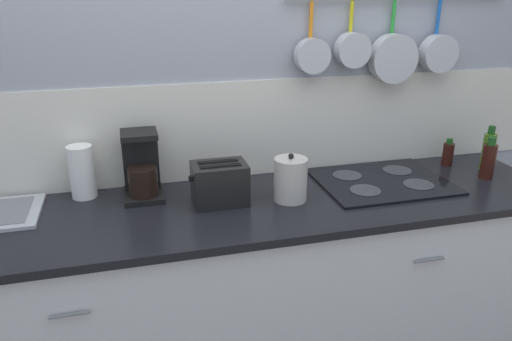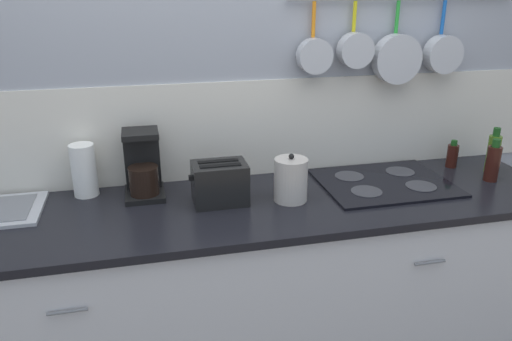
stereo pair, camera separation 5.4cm
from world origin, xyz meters
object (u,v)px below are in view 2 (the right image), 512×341
(bottle_sesame_oil, at_px, (452,155))
(bottle_dish_soap, at_px, (493,153))
(paper_towel_roll, at_px, (84,170))
(coffee_maker, at_px, (143,168))
(bottle_olive_oil, at_px, (493,162))
(kettle, at_px, (291,180))
(toaster, at_px, (220,183))

(bottle_sesame_oil, distance_m, bottle_dish_soap, 0.19)
(paper_towel_roll, height_order, coffee_maker, coffee_maker)
(coffee_maker, bearing_deg, bottle_olive_oil, -7.48)
(paper_towel_roll, xyz_separation_m, bottle_sesame_oil, (1.82, -0.05, -0.06))
(kettle, bearing_deg, bottle_olive_oil, 0.04)
(paper_towel_roll, height_order, toaster, paper_towel_roll)
(toaster, relative_size, kettle, 1.15)
(toaster, distance_m, kettle, 0.31)
(paper_towel_roll, height_order, bottle_olive_oil, paper_towel_roll)
(coffee_maker, relative_size, toaster, 1.20)
(coffee_maker, bearing_deg, bottle_dish_soap, -3.91)
(coffee_maker, distance_m, bottle_olive_oil, 1.65)
(kettle, xyz_separation_m, bottle_sesame_oil, (0.94, 0.21, -0.03))
(toaster, relative_size, bottle_sesame_oil, 1.73)
(bottle_dish_soap, bearing_deg, bottle_olive_oil, -127.57)
(paper_towel_roll, xyz_separation_m, bottle_dish_soap, (1.97, -0.17, -0.02))
(paper_towel_roll, distance_m, bottle_sesame_oil, 1.82)
(coffee_maker, xyz_separation_m, bottle_olive_oil, (1.63, -0.21, -0.03))
(paper_towel_roll, relative_size, kettle, 1.10)
(bottle_dish_soap, bearing_deg, kettle, -174.81)
(kettle, bearing_deg, toaster, 171.11)
(paper_towel_roll, xyz_separation_m, kettle, (0.88, -0.27, -0.02))
(paper_towel_roll, xyz_separation_m, bottle_olive_oil, (1.89, -0.27, -0.03))
(paper_towel_roll, xyz_separation_m, toaster, (0.57, -0.22, -0.03))
(paper_towel_roll, xyz_separation_m, coffee_maker, (0.26, -0.05, 0.01))
(paper_towel_roll, relative_size, bottle_sesame_oil, 1.66)
(paper_towel_roll, height_order, kettle, paper_towel_roll)
(bottle_sesame_oil, bearing_deg, bottle_dish_soap, -37.45)
(coffee_maker, xyz_separation_m, bottle_dish_soap, (1.71, -0.12, -0.02))
(toaster, bearing_deg, paper_towel_roll, 159.10)
(toaster, xyz_separation_m, bottle_olive_oil, (1.32, -0.05, 0.00))
(bottle_dish_soap, bearing_deg, coffee_maker, 176.09)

